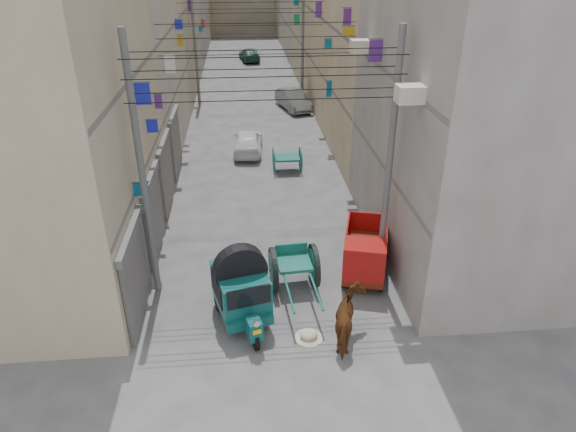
{
  "coord_description": "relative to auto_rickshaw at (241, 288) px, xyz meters",
  "views": [
    {
      "loc": [
        -0.69,
        -7.82,
        9.76
      ],
      "look_at": [
        0.63,
        6.5,
        2.2
      ],
      "focal_mm": 32.0,
      "sensor_mm": 36.0,
      "label": 1
    }
  ],
  "objects": [
    {
      "name": "distant_car_grey",
      "position": [
        3.72,
        21.92,
        -0.46
      ],
      "size": [
        2.33,
        4.16,
        1.3
      ],
      "primitive_type": "imported",
      "rotation": [
        0.0,
        0.0,
        0.26
      ],
      "color": "#565B58",
      "rests_on": "ground"
    },
    {
      "name": "distant_car_white",
      "position": [
        0.5,
        13.9,
        -0.49
      ],
      "size": [
        1.68,
        3.71,
        1.23
      ],
      "primitive_type": "imported",
      "rotation": [
        0.0,
        0.0,
        3.08
      ],
      "color": "white",
      "rests_on": "ground"
    },
    {
      "name": "shutters_left",
      "position": [
        -3.0,
        6.08,
        0.39
      ],
      "size": [
        0.18,
        14.4,
        2.88
      ],
      "color": "#48484D",
      "rests_on": "ground"
    },
    {
      "name": "second_cart",
      "position": [
        2.33,
        11.11,
        -0.46
      ],
      "size": [
        1.38,
        1.22,
        1.21
      ],
      "rotation": [
        0.0,
        0.0,
        0.01
      ],
      "color": "#166154",
      "rests_on": "ground"
    },
    {
      "name": "distant_car_green",
      "position": [
        1.19,
        38.84,
        -0.52
      ],
      "size": [
        2.14,
        4.21,
        1.17
      ],
      "primitive_type": "imported",
      "rotation": [
        0.0,
        0.0,
        3.27
      ],
      "color": "#1B513A",
      "rests_on": "ground"
    },
    {
      "name": "signboards",
      "position": [
        0.91,
        17.36,
        2.32
      ],
      "size": [
        8.22,
        40.52,
        5.67
      ],
      "color": "#0C6889",
      "rests_on": "ground"
    },
    {
      "name": "tonga_cart",
      "position": [
        1.67,
        1.5,
        -0.37
      ],
      "size": [
        1.56,
        3.21,
        1.41
      ],
      "rotation": [
        0.0,
        0.0,
        0.07
      ],
      "color": "black",
      "rests_on": "ground"
    },
    {
      "name": "overhead_cables",
      "position": [
        0.92,
        10.1,
        5.66
      ],
      "size": [
        7.4,
        22.52,
        1.12
      ],
      "color": "black",
      "rests_on": "ground"
    },
    {
      "name": "feed_sack",
      "position": [
        1.84,
        -1.04,
        -0.98
      ],
      "size": [
        0.5,
        0.4,
        0.25
      ],
      "primitive_type": "ellipsoid",
      "color": "beige",
      "rests_on": "ground"
    },
    {
      "name": "utility_poles",
      "position": [
        0.92,
        12.7,
        2.89
      ],
      "size": [
        7.4,
        22.2,
        8.0
      ],
      "color": "#5A5B5D",
      "rests_on": "ground"
    },
    {
      "name": "ac_units",
      "position": [
        4.57,
        3.37,
        6.33
      ],
      "size": [
        0.7,
        6.55,
        3.35
      ],
      "color": "beige",
      "rests_on": "ground"
    },
    {
      "name": "auto_rickshaw",
      "position": [
        0.0,
        0.0,
        0.0
      ],
      "size": [
        1.96,
        2.77,
        1.88
      ],
      "rotation": [
        0.0,
        0.0,
        0.25
      ],
      "color": "black",
      "rests_on": "ground"
    },
    {
      "name": "horse",
      "position": [
        2.93,
        -1.3,
        -0.35
      ],
      "size": [
        1.17,
        1.94,
        1.52
      ],
      "primitive_type": "imported",
      "rotation": [
        0.0,
        0.0,
        2.94
      ],
      "color": "#5F3116",
      "rests_on": "ground"
    },
    {
      "name": "mini_truck",
      "position": [
        4.03,
        1.79,
        -0.31
      ],
      "size": [
        2.06,
        3.22,
        1.67
      ],
      "rotation": [
        0.0,
        0.0,
        -0.27
      ],
      "color": "black",
      "rests_on": "ground"
    }
  ]
}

